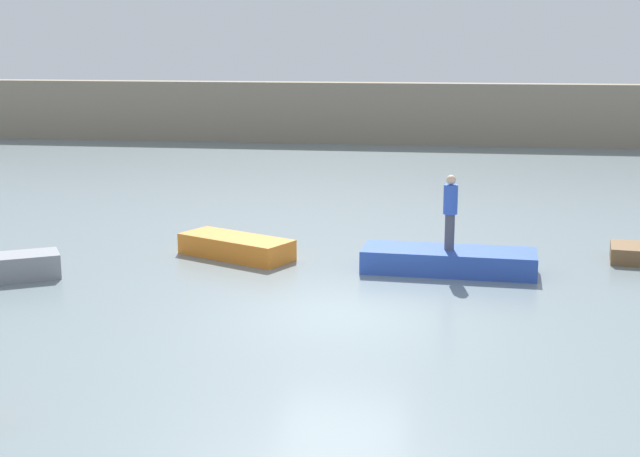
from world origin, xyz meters
TOP-DOWN VIEW (x-y plane):
  - ground_plane at (0.00, 0.00)m, footprint 120.00×120.00m
  - embankment_wall at (0.00, 28.26)m, footprint 80.00×1.20m
  - rowboat_orange at (-3.14, 4.11)m, footprint 3.04×2.26m
  - rowboat_blue at (2.00, 3.42)m, footprint 3.99×1.51m
  - person_blue_shirt at (2.00, 3.42)m, footprint 0.32×0.32m

SIDE VIEW (x-z plane):
  - ground_plane at x=0.00m, z-range 0.00..0.00m
  - rowboat_orange at x=-3.14m, z-range 0.00..0.50m
  - rowboat_blue at x=2.00m, z-range 0.00..0.53m
  - person_blue_shirt at x=2.00m, z-range 0.62..2.33m
  - embankment_wall at x=0.00m, z-range 0.00..3.00m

